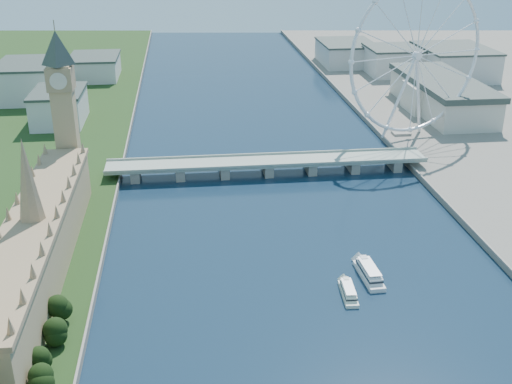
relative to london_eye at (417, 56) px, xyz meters
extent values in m
cube|color=tan|center=(-247.98, -185.08, -50.52)|extent=(24.00, 200.00, 28.00)
cone|color=#937A59|center=(-247.98, -185.08, -14.52)|extent=(12.00, 12.00, 40.00)
cube|color=tan|center=(-247.98, -77.08, -24.52)|extent=(13.00, 13.00, 80.00)
cube|color=#937A59|center=(-247.98, -77.08, 7.48)|extent=(15.00, 15.00, 14.00)
pyramid|color=#2D3833|center=(-247.98, -77.08, 35.48)|extent=(20.02, 20.02, 20.00)
cube|color=gray|center=(-119.98, -55.08, -59.02)|extent=(220.00, 22.00, 2.00)
cube|color=gray|center=(-209.98, -55.08, -63.77)|extent=(6.00, 20.00, 7.50)
cube|color=gray|center=(-179.98, -55.08, -63.77)|extent=(6.00, 20.00, 7.50)
cube|color=gray|center=(-149.98, -55.08, -63.77)|extent=(6.00, 20.00, 7.50)
cube|color=gray|center=(-119.98, -55.08, -63.77)|extent=(6.00, 20.00, 7.50)
cube|color=gray|center=(-89.98, -55.08, -63.77)|extent=(6.00, 20.00, 7.50)
cube|color=gray|center=(-59.98, -55.08, -63.77)|extent=(6.00, 20.00, 7.50)
cube|color=gray|center=(-29.98, -55.08, -63.77)|extent=(6.00, 20.00, 7.50)
torus|color=silver|center=(0.02, -0.08, 0.48)|extent=(113.60, 39.12, 118.60)
cylinder|color=silver|center=(0.02, -0.08, 0.48)|extent=(7.25, 6.61, 6.00)
cube|color=gray|center=(-2.98, 9.92, -63.52)|extent=(14.00, 10.00, 2.00)
cube|color=beige|center=(-279.98, 74.92, -51.52)|extent=(40.00, 60.00, 26.00)
cube|color=beige|center=(-319.98, 164.92, -48.52)|extent=(60.00, 80.00, 32.00)
cube|color=beige|center=(-269.98, 244.92, -53.52)|extent=(50.00, 70.00, 22.00)
cube|color=beige|center=(60.02, 224.92, -50.52)|extent=(60.00, 60.00, 28.00)
cube|color=beige|center=(120.02, 204.92, -49.52)|extent=(70.00, 90.00, 30.00)
cube|color=beige|center=(20.02, 284.92, -52.52)|extent=(60.00, 80.00, 24.00)
camera|label=1|loc=(-175.69, -465.57, 94.23)|focal=45.00mm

